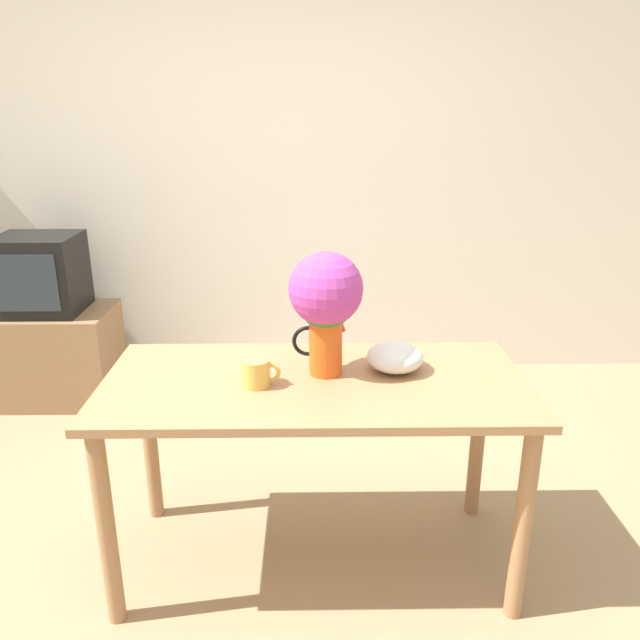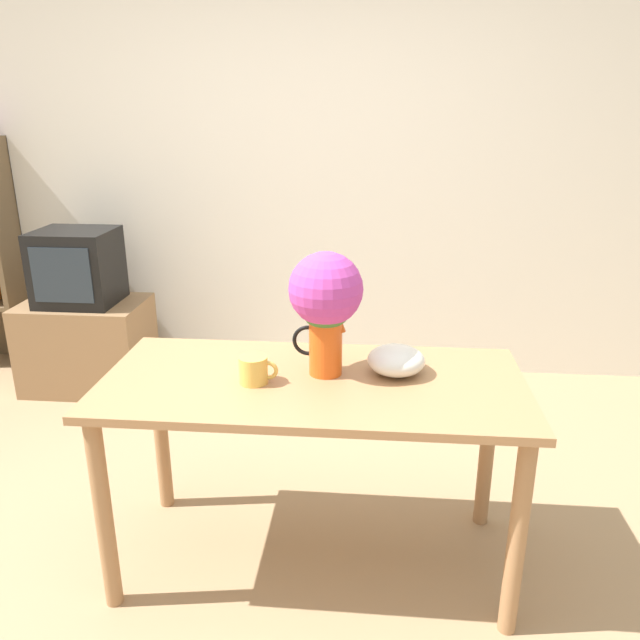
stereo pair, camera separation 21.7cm
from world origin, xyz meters
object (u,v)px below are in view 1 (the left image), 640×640
Objects in this scene: flower_vase at (326,299)px; coffee_mug at (257,373)px; white_bowl at (395,357)px; tv_set at (40,274)px.

flower_vase reaches higher than coffee_mug.
tv_set reaches higher than white_bowl.
flower_vase is 2.16× the size of white_bowl.
tv_set is at bearing 143.27° from white_bowl.
flower_vase reaches higher than white_bowl.
flower_vase is 0.35m from coffee_mug.
tv_set is at bearing 138.73° from flower_vase.
flower_vase reaches higher than tv_set.
white_bowl is (0.25, 0.02, -0.23)m from flower_vase.
coffee_mug is at bearing -165.86° from white_bowl.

